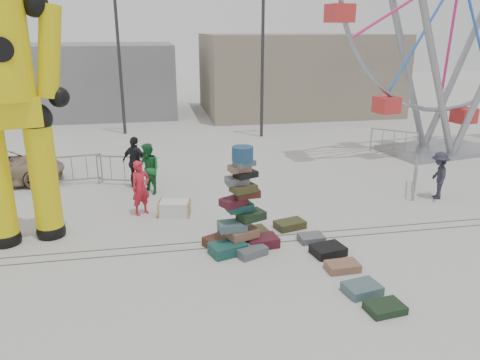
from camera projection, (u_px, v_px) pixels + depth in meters
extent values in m
plane|color=#9E9E99|center=(264.00, 254.00, 11.66)|extent=(90.00, 90.00, 0.00)
cube|color=#47443F|center=(259.00, 244.00, 12.22)|extent=(40.00, 0.04, 0.01)
cube|color=#47443F|center=(256.00, 237.00, 12.59)|extent=(40.00, 0.04, 0.01)
cube|color=gray|center=(296.00, 74.00, 30.81)|extent=(12.00, 8.00, 5.00)
cube|color=gray|center=(96.00, 79.00, 30.44)|extent=(10.00, 8.00, 4.40)
cylinder|color=#2D2D30|center=(262.00, 57.00, 23.09)|extent=(0.16, 0.16, 8.00)
cylinder|color=#2D2D30|center=(119.00, 56.00, 23.71)|extent=(0.16, 0.16, 8.00)
cube|color=#194D47|center=(228.00, 248.00, 11.66)|extent=(1.01, 0.83, 0.28)
cube|color=#4D1420|center=(262.00, 241.00, 12.07)|extent=(0.88, 0.66, 0.26)
cube|color=#482117|center=(219.00, 241.00, 12.13)|extent=(0.91, 0.81, 0.24)
cube|color=#3D3C1E|center=(252.00, 233.00, 12.53)|extent=(0.87, 0.68, 0.26)
cube|color=#5A5E61|center=(251.00, 251.00, 11.59)|extent=(0.88, 0.76, 0.22)
cube|color=black|center=(233.00, 234.00, 12.52)|extent=(0.78, 0.59, 0.24)
cube|color=#8D5D48|center=(242.00, 233.00, 11.92)|extent=(0.89, 0.75, 0.24)
cube|color=#486367|center=(232.00, 226.00, 11.76)|extent=(0.73, 0.52, 0.22)
cube|color=black|center=(251.00, 215.00, 11.86)|extent=(0.79, 0.67, 0.22)
cube|color=#194D47|center=(240.00, 207.00, 11.86)|extent=(0.73, 0.56, 0.19)
cube|color=#4D1420|center=(234.00, 202.00, 11.67)|extent=(0.76, 0.68, 0.19)
cube|color=#482117|center=(247.00, 193.00, 11.71)|extent=(0.64, 0.47, 0.19)
cube|color=#3D3C1E|center=(243.00, 188.00, 11.49)|extent=(0.71, 0.60, 0.17)
cube|color=#5A5E61|center=(237.00, 181.00, 11.51)|extent=(0.58, 0.42, 0.17)
cube|color=black|center=(246.00, 174.00, 11.47)|extent=(0.64, 0.55, 0.15)
cube|color=#8D5D48|center=(240.00, 168.00, 11.41)|extent=(0.57, 0.43, 0.15)
cube|color=#486367|center=(244.00, 163.00, 11.33)|extent=(0.59, 0.51, 0.13)
cylinder|color=navy|center=(243.00, 154.00, 11.27)|extent=(0.52, 0.52, 0.35)
sphere|color=black|center=(6.00, 238.00, 12.19)|extent=(0.76, 0.76, 0.76)
sphere|color=black|center=(51.00, 231.00, 12.64)|extent=(0.76, 0.76, 0.76)
cylinder|color=yellow|center=(44.00, 180.00, 12.19)|extent=(0.70, 0.70, 3.21)
sphere|color=black|center=(36.00, 119.00, 11.69)|extent=(0.80, 0.80, 0.80)
cube|color=yellow|center=(10.00, 112.00, 11.40)|extent=(1.57, 1.14, 0.70)
cylinder|color=yellow|center=(1.00, 48.00, 10.94)|extent=(1.31, 1.31, 2.41)
sphere|color=black|center=(34.00, 3.00, 10.98)|extent=(0.64, 0.64, 0.64)
cylinder|color=yellow|center=(49.00, 52.00, 11.40)|extent=(0.93, 0.72, 2.26)
sphere|color=black|center=(59.00, 97.00, 11.79)|extent=(0.52, 0.52, 0.52)
cube|color=gray|center=(437.00, 150.00, 21.25)|extent=(5.23, 3.69, 0.19)
cylinder|color=gray|center=(435.00, 68.00, 18.80)|extent=(3.33, 0.88, 7.78)
cylinder|color=gray|center=(406.00, 65.00, 20.33)|extent=(3.33, 0.88, 7.78)
cylinder|color=gray|center=(460.00, 63.00, 21.38)|extent=(3.33, 0.88, 7.78)
cube|color=red|center=(441.00, 121.00, 20.83)|extent=(1.00, 1.00, 0.67)
cube|color=silver|center=(175.00, 208.00, 14.03)|extent=(1.02, 0.72, 0.43)
cube|color=#3D3C1E|center=(290.00, 224.00, 13.16)|extent=(0.93, 0.72, 0.21)
cube|color=#5A5E61|center=(311.00, 238.00, 12.36)|extent=(0.67, 0.53, 0.17)
cube|color=black|center=(328.00, 250.00, 11.63)|extent=(0.90, 0.75, 0.22)
cube|color=#8D5D48|center=(343.00, 266.00, 10.87)|extent=(0.78, 0.51, 0.19)
cube|color=#486367|center=(362.00, 289.00, 9.94)|extent=(0.84, 0.70, 0.20)
cube|color=black|center=(385.00, 308.00, 9.29)|extent=(0.80, 0.61, 0.16)
imported|color=red|center=(141.00, 188.00, 13.94)|extent=(0.73, 0.66, 1.67)
imported|color=#19672E|center=(149.00, 169.00, 15.69)|extent=(1.04, 1.07, 1.73)
imported|color=black|center=(136.00, 162.00, 16.31)|extent=(1.13, 0.98, 1.82)
imported|color=#22222D|center=(439.00, 175.00, 15.27)|extent=(0.90, 1.15, 1.57)
imported|color=#997E62|center=(0.00, 168.00, 16.73)|extent=(4.45, 2.31, 1.20)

